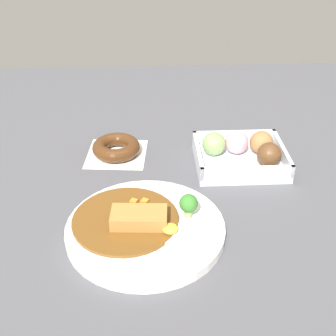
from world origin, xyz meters
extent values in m
plane|color=#4C4C51|center=(0.00, 0.00, 0.00)|extent=(1.60, 1.60, 0.00)
cylinder|color=white|center=(0.06, 0.06, 0.01)|extent=(0.28, 0.28, 0.02)
cylinder|color=brown|center=(0.09, 0.04, 0.02)|extent=(0.19, 0.19, 0.01)
cube|color=#A87538|center=(0.07, 0.06, 0.04)|extent=(0.10, 0.06, 0.02)
cylinder|color=white|center=(0.01, 0.08, 0.02)|extent=(0.06, 0.06, 0.00)
ellipsoid|color=yellow|center=(0.01, 0.08, 0.03)|extent=(0.03, 0.03, 0.01)
cylinder|color=#8CB766|center=(-0.02, 0.04, 0.03)|extent=(0.01, 0.01, 0.02)
sphere|color=#387A2D|center=(-0.02, 0.04, 0.05)|extent=(0.03, 0.03, 0.03)
cube|color=orange|center=(0.08, 0.00, 0.02)|extent=(0.02, 0.02, 0.01)
cube|color=orange|center=(0.06, 0.00, 0.02)|extent=(0.02, 0.02, 0.01)
cube|color=silver|center=(-0.15, -0.16, 0.01)|extent=(0.19, 0.16, 0.01)
cube|color=silver|center=(-0.25, -0.16, 0.03)|extent=(0.01, 0.16, 0.03)
cube|color=silver|center=(-0.06, -0.16, 0.03)|extent=(0.01, 0.16, 0.03)
cube|color=silver|center=(-0.15, -0.24, 0.03)|extent=(0.19, 0.01, 0.03)
cube|color=silver|center=(-0.15, -0.08, 0.03)|extent=(0.19, 0.01, 0.03)
sphere|color=#9E6B3D|center=(-0.21, -0.19, 0.04)|extent=(0.05, 0.05, 0.05)
sphere|color=pink|center=(-0.15, -0.19, 0.04)|extent=(0.05, 0.05, 0.05)
sphere|color=#84A860|center=(-0.10, -0.19, 0.04)|extent=(0.05, 0.05, 0.05)
sphere|color=brown|center=(-0.21, -0.14, 0.04)|extent=(0.05, 0.05, 0.05)
cube|color=white|center=(0.12, -0.22, 0.00)|extent=(0.14, 0.14, 0.00)
torus|color=#4C2B14|center=(0.12, -0.22, 0.02)|extent=(0.11, 0.11, 0.03)
camera|label=1|loc=(0.05, 0.66, 0.52)|focal=47.58mm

